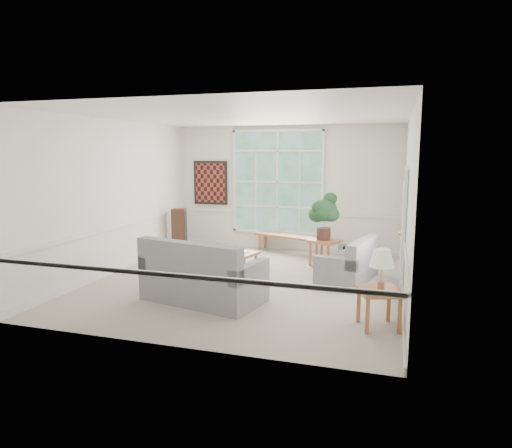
{
  "coord_description": "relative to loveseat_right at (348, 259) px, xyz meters",
  "views": [
    {
      "loc": [
        2.54,
        -7.79,
        2.37
      ],
      "look_at": [
        0.1,
        0.2,
        1.05
      ],
      "focal_mm": 32.0,
      "sensor_mm": 36.0,
      "label": 1
    }
  ],
  "objects": [
    {
      "name": "coffee_table",
      "position": [
        -2.34,
        0.08,
        -0.21
      ],
      "size": [
        1.16,
        0.82,
        0.39
      ],
      "primitive_type": "cube",
      "rotation": [
        0.0,
        0.0,
        -0.26
      ],
      "color": "#A4643E",
      "rests_on": "floor"
    },
    {
      "name": "floor",
      "position": [
        -1.76,
        -0.62,
        -0.41
      ],
      "size": [
        5.5,
        6.0,
        0.01
      ],
      "primitive_type": "cube",
      "color": "#A99E90",
      "rests_on": "ground"
    },
    {
      "name": "ceiling",
      "position": [
        -1.76,
        -0.62,
        2.59
      ],
      "size": [
        5.5,
        6.0,
        0.02
      ],
      "primitive_type": "cube",
      "color": "white",
      "rests_on": "ground"
    },
    {
      "name": "floor_speaker",
      "position": [
        -4.16,
        1.42,
        0.11
      ],
      "size": [
        0.36,
        0.3,
        1.03
      ],
      "primitive_type": "cube",
      "rotation": [
        0.0,
        0.0,
        0.18
      ],
      "color": "#3D2318",
      "rests_on": "floor"
    },
    {
      "name": "pet_bed",
      "position": [
        -3.67,
        1.87,
        -0.35
      ],
      "size": [
        0.43,
        0.43,
        0.12
      ],
      "primitive_type": "cylinder",
      "rotation": [
        0.0,
        0.0,
        -0.06
      ],
      "color": "gray",
      "rests_on": "floor"
    },
    {
      "name": "wall_left",
      "position": [
        -4.51,
        -0.62,
        1.09
      ],
      "size": [
        0.02,
        6.0,
        3.0
      ],
      "primitive_type": "cube",
      "color": "white",
      "rests_on": "ground"
    },
    {
      "name": "side_table",
      "position": [
        0.64,
        -2.25,
        -0.13
      ],
      "size": [
        0.69,
        0.69,
        0.55
      ],
      "primitive_type": "cube",
      "rotation": [
        0.0,
        0.0,
        0.34
      ],
      "color": "#A4643E",
      "rests_on": "floor"
    },
    {
      "name": "wall_art",
      "position": [
        -3.71,
        2.33,
        1.19
      ],
      "size": [
        0.9,
        0.06,
        1.1
      ],
      "primitive_type": "cube",
      "color": "#5B1D16",
      "rests_on": "wall_back"
    },
    {
      "name": "loveseat_right",
      "position": [
        0.0,
        0.0,
        0.0
      ],
      "size": [
        1.09,
        1.63,
        0.81
      ],
      "primitive_type": "cube",
      "rotation": [
        0.0,
        0.0,
        -0.22
      ],
      "color": "gray",
      "rests_on": "floor"
    },
    {
      "name": "door_sidelight",
      "position": [
        0.95,
        -0.65,
        0.74
      ],
      "size": [
        0.08,
        0.26,
        1.9
      ],
      "primitive_type": "cube",
      "color": "white",
      "rests_on": "wall_right"
    },
    {
      "name": "pewter_bowl",
      "position": [
        -2.35,
        0.02,
        0.03
      ],
      "size": [
        0.39,
        0.39,
        0.09
      ],
      "primitive_type": "imported",
      "rotation": [
        0.0,
        0.0,
        -0.08
      ],
      "color": "#929297",
      "rests_on": "coffee_table"
    },
    {
      "name": "end_table",
      "position": [
        -0.58,
        1.01,
        -0.13
      ],
      "size": [
        0.73,
        0.73,
        0.55
      ],
      "primitive_type": "cube",
      "rotation": [
        0.0,
        0.0,
        -0.42
      ],
      "color": "#A4643E",
      "rests_on": "floor"
    },
    {
      "name": "window_back",
      "position": [
        -1.96,
        2.34,
        1.24
      ],
      "size": [
        2.3,
        0.08,
        2.4
      ],
      "primitive_type": "cube",
      "color": "white",
      "rests_on": "wall_back"
    },
    {
      "name": "wall_frame_near",
      "position": [
        0.95,
        1.13,
        1.14
      ],
      "size": [
        0.04,
        0.26,
        0.32
      ],
      "primitive_type": "cube",
      "color": "black",
      "rests_on": "wall_right"
    },
    {
      "name": "houseplant",
      "position": [
        -0.61,
        1.0,
        0.65
      ],
      "size": [
        0.82,
        0.82,
        1.01
      ],
      "primitive_type": null,
      "rotation": [
        0.0,
        0.0,
        -0.62
      ],
      "color": "#204828",
      "rests_on": "end_table"
    },
    {
      "name": "entry_door",
      "position": [
        0.95,
        -0.02,
        0.64
      ],
      "size": [
        0.08,
        0.9,
        2.1
      ],
      "primitive_type": "cube",
      "color": "white",
      "rests_on": "floor"
    },
    {
      "name": "table_lamp",
      "position": [
        0.65,
        -2.33,
        0.42
      ],
      "size": [
        0.35,
        0.35,
        0.56
      ],
      "primitive_type": null,
      "rotation": [
        0.0,
        0.0,
        -0.07
      ],
      "color": "white",
      "rests_on": "side_table"
    },
    {
      "name": "loveseat_front",
      "position": [
        -2.1,
        -1.87,
        0.1
      ],
      "size": [
        2.05,
        1.37,
        1.02
      ],
      "primitive_type": "cube",
      "rotation": [
        0.0,
        0.0,
        -0.22
      ],
      "color": "gray",
      "rests_on": "floor"
    },
    {
      "name": "cat",
      "position": [
        0.03,
        0.54,
        0.1
      ],
      "size": [
        0.47,
        0.43,
        0.18
      ],
      "primitive_type": "ellipsoid",
      "rotation": [
        0.0,
        0.0,
        -0.54
      ],
      "color": "black",
      "rests_on": "loveseat_right"
    },
    {
      "name": "wall_back",
      "position": [
        -1.76,
        2.38,
        1.09
      ],
      "size": [
        5.5,
        0.02,
        3.0
      ],
      "primitive_type": "cube",
      "color": "white",
      "rests_on": "ground"
    },
    {
      "name": "wall_frame_far",
      "position": [
        0.95,
        1.53,
        1.14
      ],
      "size": [
        0.04,
        0.26,
        0.32
      ],
      "primitive_type": "cube",
      "color": "black",
      "rests_on": "wall_right"
    },
    {
      "name": "wall_right",
      "position": [
        0.99,
        -0.62,
        1.09
      ],
      "size": [
        0.02,
        6.0,
        3.0
      ],
      "primitive_type": "cube",
      "color": "white",
      "rests_on": "ground"
    },
    {
      "name": "wall_front",
      "position": [
        -1.76,
        -3.62,
        1.09
      ],
      "size": [
        5.5,
        0.02,
        3.0
      ],
      "primitive_type": "cube",
      "color": "white",
      "rests_on": "ground"
    },
    {
      "name": "window_bench",
      "position": [
        -1.56,
        1.96,
        -0.2
      ],
      "size": [
        1.8,
        0.92,
        0.42
      ],
      "primitive_type": "cube",
      "rotation": [
        0.0,
        0.0,
        -0.34
      ],
      "color": "#A4643E",
      "rests_on": "floor"
    }
  ]
}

